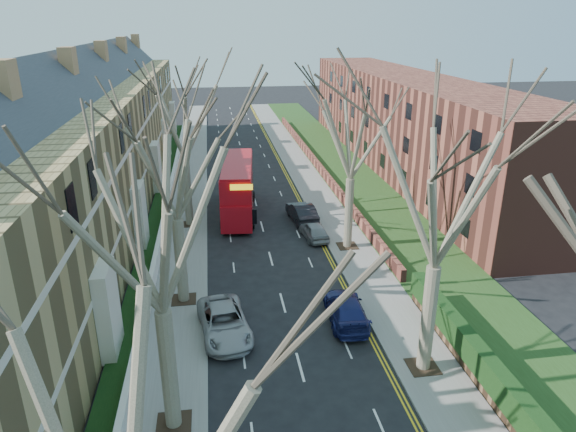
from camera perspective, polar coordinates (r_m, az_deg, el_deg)
name	(u,v)px	position (r m, az deg, el deg)	size (l,w,h in m)	color
pavement_left	(190,185)	(52.26, -10.81, 3.45)	(3.00, 102.00, 0.12)	slate
pavement_right	(308,179)	(53.06, 2.26, 4.08)	(3.00, 102.00, 0.12)	slate
terrace_left	(85,153)	(44.21, -21.60, 6.53)	(9.70, 78.00, 13.60)	#967E4C
flats_right	(404,122)	(58.77, 12.81, 10.18)	(13.97, 54.00, 10.00)	brown
front_wall_left	(167,207)	(44.61, -13.27, 0.97)	(0.30, 78.00, 1.00)	white
grass_verge_right	(351,177)	(54.03, 6.97, 4.35)	(6.00, 102.00, 0.06)	#223D16
tree_left_mid	(152,205)	(18.00, -14.87, 1.24)	(10.50, 10.50, 14.71)	brown
tree_left_far	(171,147)	(27.67, -12.83, 7.52)	(10.15, 10.15, 14.22)	brown
tree_left_dist	(181,105)	(39.39, -11.78, 11.94)	(10.50, 10.50, 14.71)	brown
tree_right_mid	(444,174)	(21.83, 16.99, 4.45)	(10.50, 10.50, 14.71)	brown
tree_right_far	(353,120)	(34.72, 7.23, 10.52)	(10.15, 10.15, 14.22)	brown
double_decker_bus	(238,190)	(43.16, -5.56, 2.94)	(3.37, 10.67, 4.41)	#A20B14
car_left_far	(224,322)	(27.42, -7.09, -11.65)	(2.39, 5.19, 1.44)	#999A9E
car_right_near	(346,309)	(28.54, 6.46, -10.25)	(1.97, 4.84, 1.40)	navy
car_right_mid	(314,230)	(38.60, 2.88, -1.61)	(1.52, 3.78, 1.29)	gray
car_right_far	(302,212)	(41.80, 1.55, 0.41)	(1.64, 4.71, 1.55)	black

